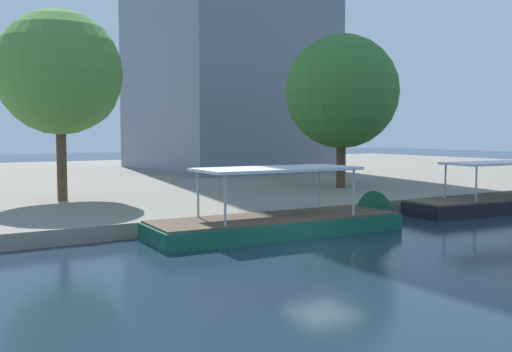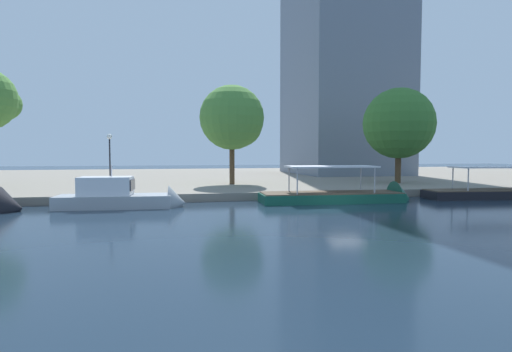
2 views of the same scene
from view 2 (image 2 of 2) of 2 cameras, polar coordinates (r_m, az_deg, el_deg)
name	(u,v)px [view 2 (image 2 of 2)]	position (r m, az deg, el deg)	size (l,w,h in m)	color
ground_plane	(346,208)	(30.06, 12.46, -4.38)	(220.00, 220.00, 0.00)	#192838
dock_promenade	(252,177)	(61.84, -0.50, -0.15)	(120.00, 55.00, 0.66)	gray
motor_yacht_1	(124,199)	(31.02, -17.94, -3.10)	(9.15, 3.23, 4.11)	#9EA3A8
tour_boat_2	(345,198)	(33.82, 12.37, -3.03)	(12.68, 3.88, 4.24)	#14513D
tour_boat_3	(510,195)	(42.03, 31.89, -2.22)	(14.21, 3.99, 3.85)	black
lamp_post	(110,155)	(35.86, -19.73, 2.76)	(0.43, 0.43, 4.85)	black
tree_2	(235,121)	(43.63, -2.94, 7.72)	(6.78, 6.78, 10.41)	#4C3823
tree_4	(396,125)	(47.71, 18.96, 6.69)	(7.70, 7.70, 10.38)	#4C3823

